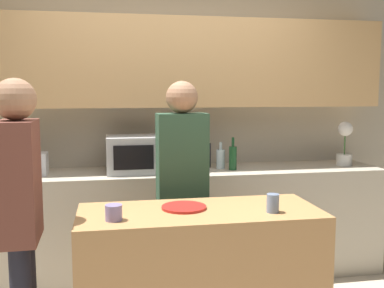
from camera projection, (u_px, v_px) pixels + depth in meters
back_wall at (168, 97)px, 3.98m from camera, size 6.40×0.40×2.70m
back_counter at (173, 223)px, 3.84m from camera, size 3.60×0.62×0.92m
kitchen_island at (200, 286)px, 2.61m from camera, size 1.38×0.57×0.91m
microwave at (139, 154)px, 3.70m from camera, size 0.52×0.39×0.30m
toaster at (30, 164)px, 3.55m from camera, size 0.26×0.16×0.18m
potted_plant at (345, 144)px, 4.02m from camera, size 0.14×0.14×0.40m
bottle_0 at (206, 154)px, 3.92m from camera, size 0.09×0.09×0.30m
bottle_1 at (221, 158)px, 3.87m from camera, size 0.07×0.07×0.23m
bottle_2 at (233, 157)px, 3.80m from camera, size 0.07×0.07×0.28m
plate_on_island at (184, 207)px, 2.59m from camera, size 0.26×0.26×0.01m
cup_0 at (273, 203)px, 2.50m from camera, size 0.07×0.07×0.10m
cup_1 at (114, 213)px, 2.35m from camera, size 0.09×0.09×0.08m
person_left at (182, 179)px, 3.08m from camera, size 0.35×0.22×1.66m
person_center at (20, 207)px, 2.35m from camera, size 0.22×0.34×1.66m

